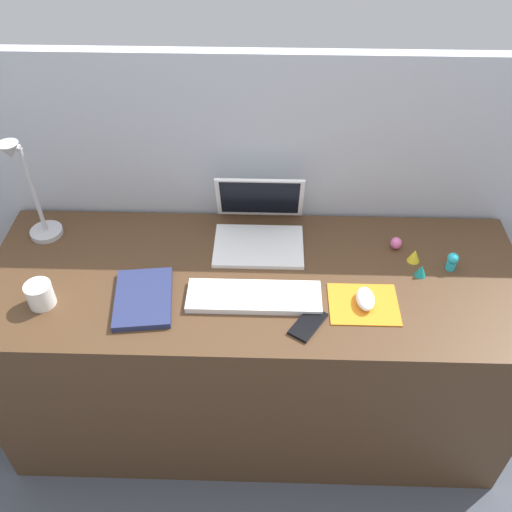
{
  "coord_description": "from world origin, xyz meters",
  "views": [
    {
      "loc": [
        0.04,
        -1.27,
        1.99
      ],
      "look_at": [
        0.0,
        0.0,
        0.83
      ],
      "focal_mm": 39.19,
      "sensor_mm": 36.0,
      "label": 1
    }
  ],
  "objects_px": {
    "coffee_mug": "(40,295)",
    "toy_figurine_pink": "(396,243)",
    "toy_figurine_cyan": "(452,261)",
    "desk_lamp": "(30,194)",
    "mouse": "(365,299)",
    "cell_phone": "(308,324)",
    "toy_figurine_yellow": "(414,256)",
    "laptop": "(259,224)",
    "keyboard": "(255,297)",
    "notebook_pad": "(143,298)",
    "toy_figurine_teal": "(421,271)"
  },
  "relations": [
    {
      "from": "coffee_mug",
      "to": "toy_figurine_pink",
      "type": "bearing_deg",
      "value": 14.52
    },
    {
      "from": "toy_figurine_cyan",
      "to": "desk_lamp",
      "type": "bearing_deg",
      "value": 175.37
    },
    {
      "from": "mouse",
      "to": "desk_lamp",
      "type": "xyz_separation_m",
      "value": [
        -1.07,
        0.27,
        0.17
      ]
    },
    {
      "from": "cell_phone",
      "to": "coffee_mug",
      "type": "xyz_separation_m",
      "value": [
        -0.8,
        0.06,
        0.03
      ]
    },
    {
      "from": "coffee_mug",
      "to": "toy_figurine_yellow",
      "type": "xyz_separation_m",
      "value": [
        1.16,
        0.23,
        -0.02
      ]
    },
    {
      "from": "mouse",
      "to": "toy_figurine_yellow",
      "type": "height_order",
      "value": "toy_figurine_yellow"
    },
    {
      "from": "laptop",
      "to": "mouse",
      "type": "relative_size",
      "value": 3.12
    },
    {
      "from": "cell_phone",
      "to": "laptop",
      "type": "bearing_deg",
      "value": 144.29
    },
    {
      "from": "laptop",
      "to": "toy_figurine_cyan",
      "type": "xyz_separation_m",
      "value": [
        0.62,
        -0.14,
        -0.02
      ]
    },
    {
      "from": "toy_figurine_yellow",
      "to": "toy_figurine_cyan",
      "type": "xyz_separation_m",
      "value": [
        0.11,
        -0.03,
        0.01
      ]
    },
    {
      "from": "keyboard",
      "to": "mouse",
      "type": "relative_size",
      "value": 4.27
    },
    {
      "from": "desk_lamp",
      "to": "toy_figurine_pink",
      "type": "relative_size",
      "value": 9.44
    },
    {
      "from": "laptop",
      "to": "toy_figurine_pink",
      "type": "bearing_deg",
      "value": -5.96
    },
    {
      "from": "laptop",
      "to": "notebook_pad",
      "type": "xyz_separation_m",
      "value": [
        -0.35,
        -0.31,
        -0.04
      ]
    },
    {
      "from": "desk_lamp",
      "to": "mouse",
      "type": "bearing_deg",
      "value": -14.39
    },
    {
      "from": "desk_lamp",
      "to": "coffee_mug",
      "type": "xyz_separation_m",
      "value": [
        0.09,
        -0.3,
        -0.15
      ]
    },
    {
      "from": "toy_figurine_yellow",
      "to": "toy_figurine_cyan",
      "type": "distance_m",
      "value": 0.12
    },
    {
      "from": "laptop",
      "to": "cell_phone",
      "type": "distance_m",
      "value": 0.43
    },
    {
      "from": "coffee_mug",
      "to": "toy_figurine_yellow",
      "type": "distance_m",
      "value": 1.18
    },
    {
      "from": "toy_figurine_pink",
      "to": "toy_figurine_cyan",
      "type": "height_order",
      "value": "toy_figurine_cyan"
    },
    {
      "from": "toy_figurine_teal",
      "to": "cell_phone",
      "type": "bearing_deg",
      "value": -149.16
    },
    {
      "from": "notebook_pad",
      "to": "toy_figurine_yellow",
      "type": "xyz_separation_m",
      "value": [
        0.86,
        0.2,
        0.01
      ]
    },
    {
      "from": "toy_figurine_pink",
      "to": "toy_figurine_cyan",
      "type": "bearing_deg",
      "value": -30.76
    },
    {
      "from": "notebook_pad",
      "to": "toy_figurine_pink",
      "type": "distance_m",
      "value": 0.85
    },
    {
      "from": "mouse",
      "to": "toy_figurine_teal",
      "type": "relative_size",
      "value": 2.34
    },
    {
      "from": "toy_figurine_cyan",
      "to": "laptop",
      "type": "bearing_deg",
      "value": 166.94
    },
    {
      "from": "keyboard",
      "to": "cell_phone",
      "type": "height_order",
      "value": "keyboard"
    },
    {
      "from": "mouse",
      "to": "coffee_mug",
      "type": "height_order",
      "value": "coffee_mug"
    },
    {
      "from": "laptop",
      "to": "toy_figurine_teal",
      "type": "height_order",
      "value": "laptop"
    },
    {
      "from": "notebook_pad",
      "to": "mouse",
      "type": "bearing_deg",
      "value": -6.35
    },
    {
      "from": "mouse",
      "to": "toy_figurine_pink",
      "type": "xyz_separation_m",
      "value": [
        0.13,
        0.26,
        -0.0
      ]
    },
    {
      "from": "desk_lamp",
      "to": "cell_phone",
      "type": "bearing_deg",
      "value": -22.2
    },
    {
      "from": "mouse",
      "to": "notebook_pad",
      "type": "relative_size",
      "value": 0.4
    },
    {
      "from": "cell_phone",
      "to": "desk_lamp",
      "type": "relative_size",
      "value": 0.32
    },
    {
      "from": "toy_figurine_teal",
      "to": "toy_figurine_cyan",
      "type": "distance_m",
      "value": 0.11
    },
    {
      "from": "keyboard",
      "to": "cell_phone",
      "type": "xyz_separation_m",
      "value": [
        0.16,
        -0.1,
        -0.01
      ]
    },
    {
      "from": "desk_lamp",
      "to": "toy_figurine_yellow",
      "type": "bearing_deg",
      "value": -3.48
    },
    {
      "from": "laptop",
      "to": "toy_figurine_pink",
      "type": "height_order",
      "value": "laptop"
    },
    {
      "from": "toy_figurine_pink",
      "to": "toy_figurine_cyan",
      "type": "xyz_separation_m",
      "value": [
        0.16,
        -0.1,
        0.01
      ]
    },
    {
      "from": "toy_figurine_teal",
      "to": "toy_figurine_yellow",
      "type": "distance_m",
      "value": 0.07
    },
    {
      "from": "notebook_pad",
      "to": "toy_figurine_pink",
      "type": "relative_size",
      "value": 5.72
    },
    {
      "from": "laptop",
      "to": "toy_figurine_yellow",
      "type": "bearing_deg",
      "value": -12.2
    },
    {
      "from": "keyboard",
      "to": "toy_figurine_yellow",
      "type": "xyz_separation_m",
      "value": [
        0.52,
        0.19,
        0.01
      ]
    },
    {
      "from": "coffee_mug",
      "to": "notebook_pad",
      "type": "bearing_deg",
      "value": 3.93
    },
    {
      "from": "desk_lamp",
      "to": "toy_figurine_yellow",
      "type": "height_order",
      "value": "desk_lamp"
    },
    {
      "from": "notebook_pad",
      "to": "toy_figurine_teal",
      "type": "relative_size",
      "value": 5.86
    },
    {
      "from": "notebook_pad",
      "to": "toy_figurine_yellow",
      "type": "bearing_deg",
      "value": 6.49
    },
    {
      "from": "keyboard",
      "to": "mouse",
      "type": "distance_m",
      "value": 0.33
    },
    {
      "from": "cell_phone",
      "to": "coffee_mug",
      "type": "height_order",
      "value": "coffee_mug"
    },
    {
      "from": "cell_phone",
      "to": "desk_lamp",
      "type": "bearing_deg",
      "value": -169.01
    }
  ]
}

